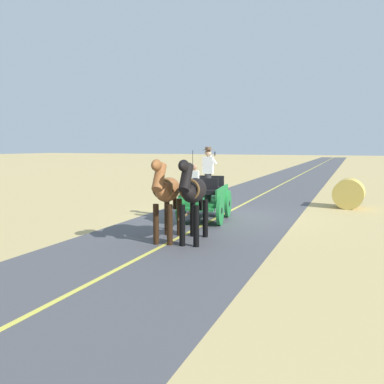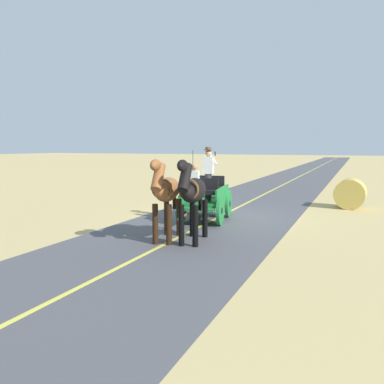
{
  "view_description": "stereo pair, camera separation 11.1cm",
  "coord_description": "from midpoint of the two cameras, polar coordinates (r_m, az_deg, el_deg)",
  "views": [
    {
      "loc": [
        -4.41,
        13.04,
        2.53
      ],
      "look_at": [
        0.24,
        1.97,
        1.1
      ],
      "focal_mm": 36.25,
      "sensor_mm": 36.0,
      "label": 1
    },
    {
      "loc": [
        -4.51,
        12.99,
        2.53
      ],
      "look_at": [
        0.24,
        1.97,
        1.1
      ],
      "focal_mm": 36.25,
      "sensor_mm": 36.0,
      "label": 2
    }
  ],
  "objects": [
    {
      "name": "ground_plane",
      "position": [
        13.99,
        4.37,
        -3.65
      ],
      "size": [
        200.0,
        200.0,
        0.0
      ],
      "primitive_type": "plane",
      "color": "tan"
    },
    {
      "name": "road_centre_stripe",
      "position": [
        13.99,
        4.37,
        -3.61
      ],
      "size": [
        0.12,
        160.0,
        0.0
      ],
      "primitive_type": "cube",
      "color": "#DBCC4C",
      "rests_on": "road_surface"
    },
    {
      "name": "hay_bale",
      "position": [
        17.08,
        22.43,
        -0.22
      ],
      "size": [
        1.26,
        1.17,
        1.2
      ],
      "primitive_type": "cylinder",
      "rotation": [
        0.0,
        1.57,
        1.51
      ],
      "color": "gold",
      "rests_on": "ground"
    },
    {
      "name": "horse_drawn_carriage",
      "position": [
        13.14,
        2.23,
        -0.71
      ],
      "size": [
        1.74,
        4.51,
        2.5
      ],
      "color": "#1E7233",
      "rests_on": "ground"
    },
    {
      "name": "horse_off_side",
      "position": [
        10.28,
        -3.49,
        0.05
      ],
      "size": [
        0.86,
        2.15,
        2.21
      ],
      "color": "brown",
      "rests_on": "ground"
    },
    {
      "name": "horse_near_side",
      "position": [
        10.07,
        0.41,
        -0.07
      ],
      "size": [
        0.79,
        2.15,
        2.21
      ],
      "color": "black",
      "rests_on": "ground"
    },
    {
      "name": "road_surface",
      "position": [
        13.99,
        4.37,
        -3.63
      ],
      "size": [
        5.31,
        160.0,
        0.01
      ],
      "primitive_type": "cube",
      "color": "#4C4C51",
      "rests_on": "ground"
    }
  ]
}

